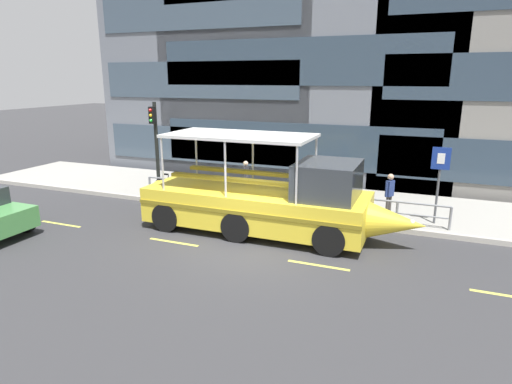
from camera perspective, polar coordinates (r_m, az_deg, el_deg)
name	(u,v)px	position (r m, az deg, el deg)	size (l,w,h in m)	color
ground_plane	(249,246)	(13.82, -0.95, -7.16)	(120.00, 120.00, 0.00)	#333335
sidewalk	(299,199)	(18.80, 5.69, -0.91)	(32.00, 4.80, 0.18)	#99968E
curb_edge	(280,215)	(16.52, 3.24, -3.10)	(32.00, 0.18, 0.18)	#B2ADA3
lane_centreline	(241,253)	(13.31, -1.95, -8.03)	(25.80, 0.12, 0.01)	#DBD64C
curb_guardrail	(281,196)	(16.68, 3.26, -0.57)	(12.13, 0.09, 0.85)	gray
traffic_light_pole	(155,138)	(19.54, -13.13, 6.90)	(0.24, 0.46, 3.98)	black
parking_sign	(440,172)	(16.12, 23.04, 2.38)	(0.60, 0.12, 2.72)	#4C4F54
leaned_bicycle	(171,187)	(19.18, -11.13, 0.64)	(1.74, 0.46, 0.96)	black
duck_tour_boat	(271,202)	(14.64, 1.96, -1.28)	(9.51, 2.69, 3.34)	yellow
pedestrian_near_bow	(390,191)	(16.44, 17.20, 0.08)	(0.31, 0.42, 1.64)	#47423D
pedestrian_mid_left	(306,184)	(17.14, 6.67, 1.03)	(0.43, 0.25, 1.54)	black
pedestrian_mid_right	(246,175)	(18.75, -1.36, 2.30)	(0.21, 0.44, 1.52)	#47423D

